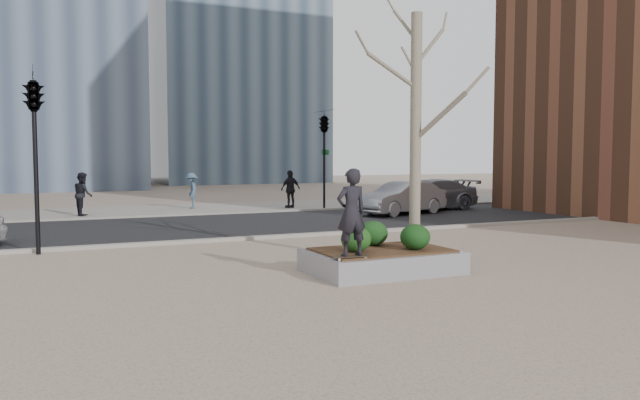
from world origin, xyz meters
name	(u,v)px	position (x,y,z in m)	size (l,w,h in m)	color
ground	(339,276)	(0.00, 0.00, 0.00)	(120.00, 120.00, 0.00)	tan
street	(211,226)	(0.00, 10.00, 0.01)	(60.00, 8.00, 0.02)	black
far_sidewalk	(171,210)	(0.00, 17.00, 0.01)	(60.00, 6.00, 0.02)	gray
planter	(382,262)	(1.00, 0.00, 0.23)	(3.00, 2.00, 0.45)	gray
planter_mulch	(382,250)	(1.00, 0.00, 0.47)	(2.70, 1.70, 0.04)	#382314
sycamore_tree	(416,93)	(2.00, 0.30, 3.79)	(2.80, 2.80, 6.60)	gray
shrub_left	(356,239)	(0.32, -0.14, 0.75)	(0.62, 0.62, 0.52)	#143F14
shrub_middle	(373,233)	(1.08, 0.51, 0.76)	(0.63, 0.63, 0.53)	#113714
shrub_right	(415,237)	(1.58, -0.37, 0.75)	(0.62, 0.62, 0.53)	#113611
skateboard	(351,258)	(-0.10, -0.73, 0.49)	(0.78, 0.20, 0.07)	black
skateboarder	(351,212)	(-0.10, -0.73, 1.36)	(0.61, 0.40, 1.66)	black
car_silver	(402,198)	(8.28, 10.81, 0.70)	(1.43, 4.11, 1.35)	#A3A4AB
car_third	(428,195)	(10.55, 12.19, 0.70)	(1.91, 4.69, 1.36)	slate
pedestrian_a	(83,194)	(-3.77, 15.67, 0.90)	(0.85, 0.66, 1.75)	black
pedestrian_b	(191,191)	(1.02, 17.31, 0.85)	(1.06, 0.61, 1.64)	#3C556C
pedestrian_c	(291,189)	(5.31, 15.75, 0.90)	(1.03, 0.43, 1.75)	black
traffic_light_near	(36,163)	(-5.50, 5.60, 2.25)	(0.60, 2.48, 4.50)	black
traffic_light_far	(324,160)	(6.50, 14.60, 2.25)	(0.60, 2.48, 4.50)	black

